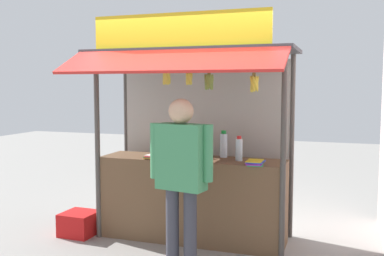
{
  "coord_description": "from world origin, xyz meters",
  "views": [
    {
      "loc": [
        1.64,
        -4.81,
        1.78
      ],
      "look_at": [
        0.0,
        0.0,
        1.31
      ],
      "focal_mm": 41.89,
      "sensor_mm": 36.0,
      "label": 1
    }
  ],
  "objects": [
    {
      "name": "banana_bunch_inner_right",
      "position": [
        -0.16,
        -0.38,
        1.87
      ],
      "size": [
        0.1,
        0.1,
        0.26
      ],
      "color": "#332D23"
    },
    {
      "name": "water_bottle_mid_right",
      "position": [
        -0.25,
        0.05,
        1.1
      ],
      "size": [
        0.09,
        0.09,
        0.31
      ],
      "color": "silver",
      "rests_on": "stall_counter"
    },
    {
      "name": "stall_structure",
      "position": [
        0.0,
        0.12,
        1.53
      ],
      "size": [
        2.34,
        1.47,
        2.53
      ],
      "color": "#4C4742",
      "rests_on": "ground"
    },
    {
      "name": "stall_counter",
      "position": [
        0.0,
        0.0,
        0.48
      ],
      "size": [
        2.14,
        0.55,
        0.96
      ],
      "primitive_type": "cube",
      "color": "brown",
      "rests_on": "ground"
    },
    {
      "name": "plastic_crate",
      "position": [
        -1.33,
        -0.29,
        0.14
      ],
      "size": [
        0.4,
        0.4,
        0.27
      ],
      "primitive_type": "cube",
      "rotation": [
        0.0,
        0.0,
        -0.03
      ],
      "color": "red",
      "rests_on": "ground"
    },
    {
      "name": "water_bottle_front_right",
      "position": [
        -0.45,
        0.09,
        1.07
      ],
      "size": [
        0.07,
        0.07,
        0.25
      ],
      "color": "silver",
      "rests_on": "stall_counter"
    },
    {
      "name": "vendor_person",
      "position": [
        0.18,
        -0.86,
        1.0
      ],
      "size": [
        0.63,
        0.29,
        1.67
      ],
      "rotation": [
        0.0,
        0.0,
        2.95
      ],
      "color": "#383842",
      "rests_on": "ground"
    },
    {
      "name": "magazine_stack_mid_left",
      "position": [
        0.77,
        -0.2,
        0.98
      ],
      "size": [
        0.19,
        0.25,
        0.05
      ],
      "color": "green",
      "rests_on": "stall_counter"
    },
    {
      "name": "banana_bunch_leftmost",
      "position": [
        0.78,
        -0.38,
        1.81
      ],
      "size": [
        0.11,
        0.12,
        0.34
      ],
      "color": "#332D23"
    },
    {
      "name": "ground_plane",
      "position": [
        0.0,
        0.0,
        0.0
      ],
      "size": [
        20.0,
        20.0,
        0.0
      ],
      "primitive_type": "plane",
      "color": "gray"
    },
    {
      "name": "water_bottle_right",
      "position": [
        0.55,
        0.01,
        1.09
      ],
      "size": [
        0.08,
        0.08,
        0.28
      ],
      "color": "silver",
      "rests_on": "stall_counter"
    },
    {
      "name": "banana_bunch_rightmost",
      "position": [
        0.09,
        -0.38,
        1.86
      ],
      "size": [
        0.09,
        0.1,
        0.26
      ],
      "color": "#332D23"
    },
    {
      "name": "banana_bunch_inner_left",
      "position": [
        0.31,
        -0.38,
        1.83
      ],
      "size": [
        0.12,
        0.12,
        0.31
      ],
      "color": "#332D23"
    },
    {
      "name": "water_bottle_rear_center",
      "position": [
        0.32,
        0.19,
        1.1
      ],
      "size": [
        0.09,
        0.09,
        0.31
      ],
      "color": "silver",
      "rests_on": "stall_counter"
    },
    {
      "name": "water_bottle_left",
      "position": [
        -0.06,
        0.08,
        1.08
      ],
      "size": [
        0.08,
        0.08,
        0.27
      ],
      "color": "silver",
      "rests_on": "stall_counter"
    },
    {
      "name": "magazine_stack_far_left",
      "position": [
        -0.39,
        -0.12,
        0.98
      ],
      "size": [
        0.22,
        0.32,
        0.05
      ],
      "color": "black",
      "rests_on": "stall_counter"
    }
  ]
}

